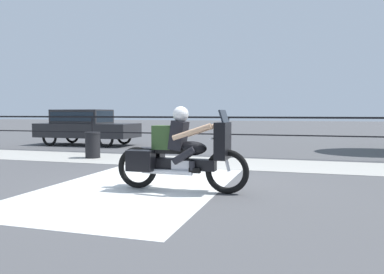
# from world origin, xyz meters

# --- Properties ---
(ground_plane) EXTENTS (120.00, 120.00, 0.00)m
(ground_plane) POSITION_xyz_m (0.00, 0.00, 0.00)
(ground_plane) COLOR #4C4C4F
(sidewalk_band) EXTENTS (44.00, 2.40, 0.01)m
(sidewalk_band) POSITION_xyz_m (0.00, 3.40, 0.01)
(sidewalk_band) COLOR #A8A59E
(sidewalk_band) RESTS_ON ground
(crosswalk_band) EXTENTS (3.26, 6.00, 0.01)m
(crosswalk_band) POSITION_xyz_m (-0.70, -0.20, 0.00)
(crosswalk_band) COLOR silver
(crosswalk_band) RESTS_ON ground
(fence_railing) EXTENTS (36.00, 0.05, 1.31)m
(fence_railing) POSITION_xyz_m (0.00, 5.14, 1.03)
(fence_railing) COLOR black
(fence_railing) RESTS_ON ground
(motorcycle) EXTENTS (2.52, 0.76, 1.55)m
(motorcycle) POSITION_xyz_m (0.22, -0.54, 0.71)
(motorcycle) COLOR black
(motorcycle) RESTS_ON ground
(parked_car) EXTENTS (4.39, 1.78, 1.57)m
(parked_car) POSITION_xyz_m (-6.86, 7.44, 0.90)
(parked_car) COLOR #232326
(parked_car) RESTS_ON ground
(trash_bin) EXTENTS (0.48, 0.48, 0.83)m
(trash_bin) POSITION_xyz_m (-3.99, 3.35, 0.42)
(trash_bin) COLOR black
(trash_bin) RESTS_ON ground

